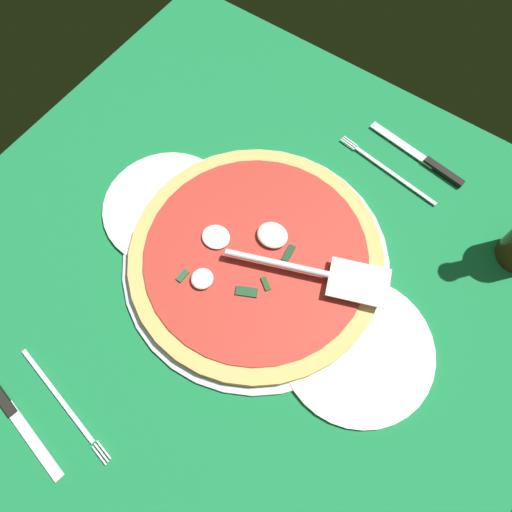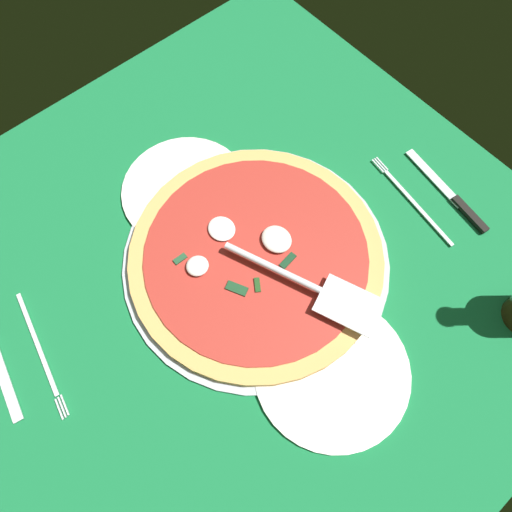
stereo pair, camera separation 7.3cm
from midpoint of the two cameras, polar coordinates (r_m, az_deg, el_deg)
ground_plane at (r=74.12cm, az=-4.53°, el=-2.62°), size 92.42×92.42×0.80cm
checker_pattern at (r=73.71cm, az=-4.55°, el=-2.49°), size 92.42×92.42×0.10cm
pizza_pan at (r=73.97cm, az=-2.79°, el=-0.76°), size 40.58×40.58×0.84cm
dinner_plate_left at (r=79.90cm, az=-12.89°, el=5.33°), size 20.72×20.72×1.00cm
dinner_plate_right at (r=70.39cm, az=9.06°, el=-10.94°), size 21.69×21.69×1.00cm
pizza at (r=72.79cm, az=-2.85°, el=-0.36°), size 38.37×38.37×3.03cm
pizza_server at (r=69.18cm, az=4.40°, el=-2.33°), size 23.53×12.07×1.00cm
place_setting_near at (r=75.74cm, az=-26.78°, el=-16.19°), size 22.37×15.93×1.40cm
place_setting_far at (r=85.12cm, az=14.93°, el=9.98°), size 21.11×15.34×1.40cm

